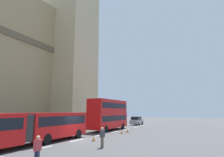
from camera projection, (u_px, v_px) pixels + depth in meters
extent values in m
plane|color=#424244|center=(78.00, 140.00, 19.78)|extent=(160.00, 160.00, 0.00)
cube|color=silver|center=(43.00, 148.00, 15.65)|extent=(2.20, 0.16, 0.01)
cube|color=silver|center=(77.00, 140.00, 19.68)|extent=(2.20, 0.16, 0.01)
cube|color=silver|center=(99.00, 135.00, 23.71)|extent=(2.20, 0.16, 0.01)
cube|color=silver|center=(115.00, 132.00, 27.74)|extent=(2.20, 0.16, 0.01)
cube|color=silver|center=(127.00, 129.00, 31.77)|extent=(2.20, 0.16, 0.01)
cube|color=silver|center=(136.00, 127.00, 35.80)|extent=(2.20, 0.16, 0.01)
cube|color=silver|center=(143.00, 126.00, 39.84)|extent=(2.20, 0.16, 0.01)
cube|color=#C6B284|center=(72.00, 20.00, 46.69)|extent=(9.72, 9.72, 51.36)
cube|color=red|center=(56.00, 124.00, 19.88)|extent=(7.59, 2.50, 2.50)
cube|color=black|center=(56.00, 120.00, 19.96)|extent=(6.98, 2.54, 0.90)
cylinder|color=#2D2D2D|center=(21.00, 128.00, 16.16)|extent=(2.38, 2.38, 2.25)
cylinder|color=black|center=(78.00, 134.00, 21.30)|extent=(1.00, 0.30, 1.00)
cylinder|color=black|center=(47.00, 139.00, 17.18)|extent=(1.00, 0.30, 1.00)
cube|color=red|center=(109.00, 120.00, 30.43)|extent=(9.55, 2.50, 2.40)
cube|color=black|center=(109.00, 118.00, 30.49)|extent=(8.60, 2.54, 0.84)
cube|color=red|center=(109.00, 106.00, 30.82)|extent=(9.36, 2.50, 2.10)
cube|color=black|center=(109.00, 106.00, 30.84)|extent=(8.60, 2.54, 0.84)
cylinder|color=black|center=(123.00, 126.00, 32.41)|extent=(1.00, 0.30, 1.00)
cylinder|color=black|center=(106.00, 129.00, 27.06)|extent=(1.00, 0.30, 1.00)
cube|color=gray|center=(137.00, 122.00, 42.17)|extent=(4.40, 1.80, 0.90)
cube|color=black|center=(136.00, 118.00, 42.14)|extent=(2.46, 1.66, 0.70)
cylinder|color=black|center=(142.00, 123.00, 42.98)|extent=(0.64, 0.30, 0.64)
cylinder|color=black|center=(138.00, 124.00, 40.51)|extent=(0.64, 0.30, 0.64)
cube|color=black|center=(94.00, 141.00, 19.19)|extent=(0.36, 0.36, 0.03)
cone|color=orange|center=(94.00, 138.00, 19.24)|extent=(0.28, 0.28, 0.55)
cylinder|color=white|center=(94.00, 138.00, 19.24)|extent=(0.17, 0.17, 0.08)
cube|color=black|center=(122.00, 134.00, 25.28)|extent=(0.36, 0.36, 0.03)
cone|color=orange|center=(122.00, 132.00, 25.34)|extent=(0.28, 0.28, 0.55)
cylinder|color=white|center=(122.00, 131.00, 25.34)|extent=(0.17, 0.17, 0.08)
cube|color=black|center=(127.00, 132.00, 27.06)|extent=(0.36, 0.36, 0.03)
cone|color=orange|center=(127.00, 130.00, 27.11)|extent=(0.28, 0.28, 0.55)
cylinder|color=white|center=(127.00, 130.00, 27.12)|extent=(0.17, 0.17, 0.08)
cube|color=#BF383F|center=(38.00, 145.00, 10.51)|extent=(0.41, 0.25, 0.60)
sphere|color=tan|center=(38.00, 137.00, 10.59)|extent=(0.22, 0.22, 0.22)
cylinder|color=#726651|center=(103.00, 142.00, 15.77)|extent=(0.16, 0.16, 0.86)
cylinder|color=#726651|center=(102.00, 142.00, 15.92)|extent=(0.16, 0.16, 0.86)
cube|color=#3F3F47|center=(102.00, 134.00, 15.97)|extent=(0.46, 0.39, 0.60)
sphere|color=beige|center=(102.00, 129.00, 16.04)|extent=(0.22, 0.22, 0.22)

